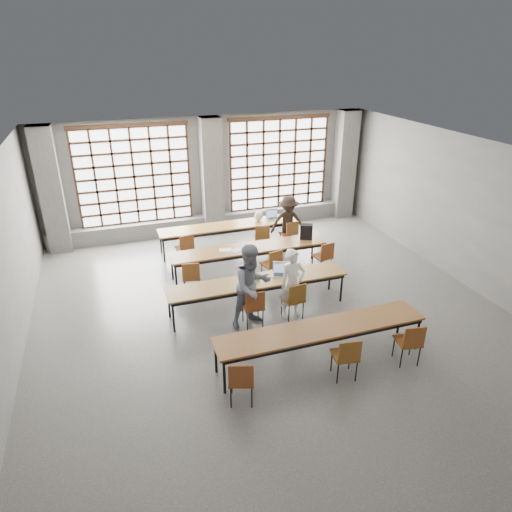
{
  "coord_description": "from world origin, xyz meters",
  "views": [
    {
      "loc": [
        -3.06,
        -7.93,
        5.43
      ],
      "look_at": [
        -0.23,
        0.4,
        1.29
      ],
      "focal_mm": 32.0,
      "sensor_mm": 36.0,
      "label": 1
    }
  ],
  "objects_px": {
    "chair_back_mid": "(262,236)",
    "student_back": "(288,223)",
    "chair_mid_centre": "(273,262)",
    "green_box": "(254,277)",
    "desk_row_d": "(321,330)",
    "phone": "(267,281)",
    "chair_back_right": "(290,232)",
    "chair_mid_right": "(324,255)",
    "chair_near_right": "(410,340)",
    "plastic_bag": "(259,216)",
    "desk_row_c": "(258,283)",
    "chair_near_mid": "(347,354)",
    "chair_back_left": "(185,246)",
    "red_pouch": "(241,376)",
    "laptop_back": "(272,216)",
    "chair_near_left": "(241,378)",
    "laptop_front": "(281,272)",
    "student_male": "(292,284)",
    "student_female": "(252,286)",
    "chair_front_right": "(295,297)",
    "desk_row_a": "(229,227)",
    "backpack": "(306,232)",
    "desk_row_b": "(249,250)",
    "chair_mid_left": "(191,275)",
    "mouse": "(298,273)",
    "chair_front_left": "(254,304)"
  },
  "relations": [
    {
      "from": "chair_back_mid",
      "to": "student_back",
      "type": "relative_size",
      "value": 0.57
    },
    {
      "from": "chair_mid_centre",
      "to": "green_box",
      "type": "relative_size",
      "value": 3.52
    },
    {
      "from": "desk_row_d",
      "to": "phone",
      "type": "xyz_separation_m",
      "value": [
        -0.33,
        1.99,
        0.07
      ]
    },
    {
      "from": "chair_back_right",
      "to": "chair_mid_right",
      "type": "relative_size",
      "value": 1.0
    },
    {
      "from": "green_box",
      "to": "chair_back_right",
      "type": "bearing_deg",
      "value": 53.75
    },
    {
      "from": "chair_near_right",
      "to": "plastic_bag",
      "type": "distance_m",
      "value": 6.22
    },
    {
      "from": "desk_row_c",
      "to": "chair_near_mid",
      "type": "distance_m",
      "value": 2.81
    },
    {
      "from": "chair_near_mid",
      "to": "student_back",
      "type": "relative_size",
      "value": 0.57
    },
    {
      "from": "chair_back_left",
      "to": "red_pouch",
      "type": "distance_m",
      "value": 5.41
    },
    {
      "from": "chair_near_right",
      "to": "laptop_back",
      "type": "bearing_deg",
      "value": 93.05
    },
    {
      "from": "chair_near_left",
      "to": "laptop_front",
      "type": "xyz_separation_m",
      "value": [
        1.79,
        2.82,
        0.25
      ]
    },
    {
      "from": "chair_near_left",
      "to": "phone",
      "type": "bearing_deg",
      "value": 61.89
    },
    {
      "from": "desk_row_d",
      "to": "student_male",
      "type": "height_order",
      "value": "student_male"
    },
    {
      "from": "chair_back_mid",
      "to": "green_box",
      "type": "xyz_separation_m",
      "value": [
        -1.14,
        -2.69,
        0.24
      ]
    },
    {
      "from": "chair_back_right",
      "to": "student_female",
      "type": "relative_size",
      "value": 0.49
    },
    {
      "from": "chair_front_right",
      "to": "student_male",
      "type": "distance_m",
      "value": 0.28
    },
    {
      "from": "student_male",
      "to": "student_back",
      "type": "bearing_deg",
      "value": 63.78
    },
    {
      "from": "chair_back_mid",
      "to": "chair_near_mid",
      "type": "relative_size",
      "value": 1.0
    },
    {
      "from": "chair_back_mid",
      "to": "student_male",
      "type": "bearing_deg",
      "value": -98.45
    },
    {
      "from": "student_female",
      "to": "student_back",
      "type": "relative_size",
      "value": 1.16
    },
    {
      "from": "student_male",
      "to": "red_pouch",
      "type": "bearing_deg",
      "value": -135.11
    },
    {
      "from": "desk_row_a",
      "to": "laptop_back",
      "type": "distance_m",
      "value": 1.36
    },
    {
      "from": "chair_front_right",
      "to": "laptop_front",
      "type": "bearing_deg",
      "value": 92.65
    },
    {
      "from": "desk_row_c",
      "to": "backpack",
      "type": "distance_m",
      "value": 2.65
    },
    {
      "from": "desk_row_b",
      "to": "desk_row_d",
      "type": "relative_size",
      "value": 1.0
    },
    {
      "from": "chair_back_right",
      "to": "chair_front_right",
      "type": "relative_size",
      "value": 1.0
    },
    {
      "from": "chair_mid_left",
      "to": "chair_near_mid",
      "type": "distance_m",
      "value": 4.29
    },
    {
      "from": "laptop_back",
      "to": "plastic_bag",
      "type": "bearing_deg",
      "value": -172.47
    },
    {
      "from": "mouse",
      "to": "desk_row_d",
      "type": "bearing_deg",
      "value": -102.07
    },
    {
      "from": "chair_near_right",
      "to": "desk_row_c",
      "type": "bearing_deg",
      "value": 126.25
    },
    {
      "from": "student_back",
      "to": "mouse",
      "type": "xyz_separation_m",
      "value": [
        -0.96,
        -2.92,
        -0.03
      ]
    },
    {
      "from": "chair_back_mid",
      "to": "plastic_bag",
      "type": "relative_size",
      "value": 3.08
    },
    {
      "from": "chair_mid_left",
      "to": "chair_mid_centre",
      "type": "relative_size",
      "value": 1.0
    },
    {
      "from": "chair_mid_centre",
      "to": "plastic_bag",
      "type": "bearing_deg",
      "value": 79.49
    },
    {
      "from": "chair_back_right",
      "to": "green_box",
      "type": "bearing_deg",
      "value": -126.25
    },
    {
      "from": "chair_back_left",
      "to": "student_back",
      "type": "bearing_deg",
      "value": 2.45
    },
    {
      "from": "chair_back_mid",
      "to": "laptop_back",
      "type": "height_order",
      "value": "laptop_back"
    },
    {
      "from": "desk_row_a",
      "to": "student_male",
      "type": "distance_m",
      "value": 3.91
    },
    {
      "from": "chair_mid_left",
      "to": "chair_near_right",
      "type": "bearing_deg",
      "value": -49.53
    },
    {
      "from": "student_back",
      "to": "chair_front_left",
      "type": "bearing_deg",
      "value": -111.3
    },
    {
      "from": "desk_row_a",
      "to": "laptop_back",
      "type": "height_order",
      "value": "laptop_back"
    },
    {
      "from": "chair_back_right",
      "to": "chair_mid_left",
      "type": "height_order",
      "value": "same"
    },
    {
      "from": "student_male",
      "to": "desk_row_c",
      "type": "bearing_deg",
      "value": 135.04
    },
    {
      "from": "chair_back_mid",
      "to": "chair_mid_right",
      "type": "bearing_deg",
      "value": -57.2
    },
    {
      "from": "phone",
      "to": "red_pouch",
      "type": "height_order",
      "value": "phone"
    },
    {
      "from": "chair_front_left",
      "to": "green_box",
      "type": "xyz_separation_m",
      "value": [
        0.25,
        0.71,
        0.24
      ]
    },
    {
      "from": "desk_row_b",
      "to": "backpack",
      "type": "xyz_separation_m",
      "value": [
        1.6,
        0.05,
        0.27
      ]
    },
    {
      "from": "desk_row_c",
      "to": "chair_back_left",
      "type": "bearing_deg",
      "value": 111.21
    },
    {
      "from": "chair_mid_right",
      "to": "chair_mid_centre",
      "type": "bearing_deg",
      "value": 179.94
    },
    {
      "from": "desk_row_a",
      "to": "chair_mid_left",
      "type": "relative_size",
      "value": 4.55
    }
  ]
}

